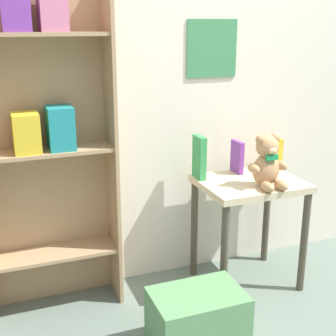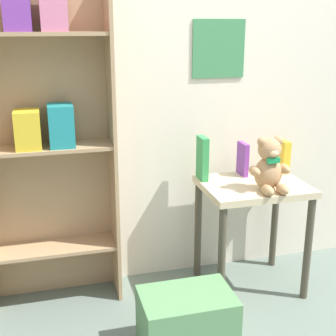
# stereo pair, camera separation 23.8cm
# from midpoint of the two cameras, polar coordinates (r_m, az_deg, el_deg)

# --- Properties ---
(wall_back) EXTENTS (4.80, 0.07, 2.50)m
(wall_back) POSITION_cam_midpoint_polar(r_m,az_deg,el_deg) (2.62, 7.11, 13.21)
(wall_back) COLOR silver
(wall_back) RESTS_ON ground_plane
(bookshelf_side) EXTENTS (0.67, 0.23, 1.69)m
(bookshelf_side) POSITION_cam_midpoint_polar(r_m,az_deg,el_deg) (2.35, -12.05, 5.02)
(bookshelf_side) COLOR tan
(bookshelf_side) RESTS_ON ground_plane
(display_table) EXTENTS (0.55, 0.43, 0.62)m
(display_table) POSITION_cam_midpoint_polar(r_m,az_deg,el_deg) (2.58, 12.90, -4.21)
(display_table) COLOR beige
(display_table) RESTS_ON ground_plane
(teddy_bear) EXTENTS (0.21, 0.19, 0.28)m
(teddy_bear) POSITION_cam_midpoint_polar(r_m,az_deg,el_deg) (2.42, 15.04, 0.18)
(teddy_bear) COLOR tan
(teddy_bear) RESTS_ON display_table
(book_standing_green) EXTENTS (0.04, 0.11, 0.24)m
(book_standing_green) POSITION_cam_midpoint_polar(r_m,az_deg,el_deg) (2.52, 6.92, 1.15)
(book_standing_green) COLOR #33934C
(book_standing_green) RESTS_ON display_table
(book_standing_purple) EXTENTS (0.03, 0.11, 0.18)m
(book_standing_purple) POSITION_cam_midpoint_polar(r_m,az_deg,el_deg) (2.64, 11.66, 1.05)
(book_standing_purple) COLOR purple
(book_standing_purple) RESTS_ON display_table
(book_standing_yellow) EXTENTS (0.04, 0.10, 0.18)m
(book_standing_yellow) POSITION_cam_midpoint_polar(r_m,az_deg,el_deg) (2.75, 16.25, 1.35)
(book_standing_yellow) COLOR gold
(book_standing_yellow) RESTS_ON display_table
(storage_bin) EXTENTS (0.41, 0.28, 0.28)m
(storage_bin) POSITION_cam_midpoint_polar(r_m,az_deg,el_deg) (2.22, 5.54, -18.29)
(storage_bin) COLOR #568956
(storage_bin) RESTS_ON ground_plane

